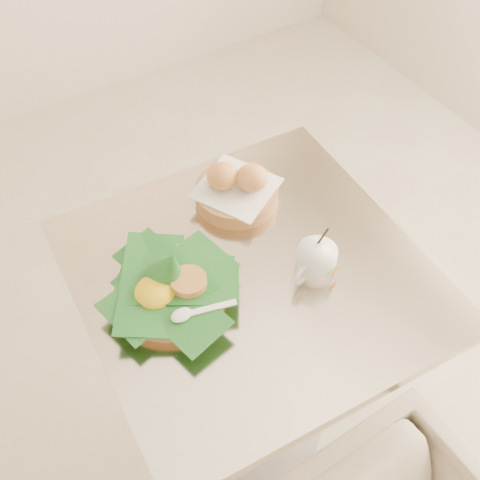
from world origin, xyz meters
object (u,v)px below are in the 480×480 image
cafe_table (250,328)px  rice_basket (169,286)px  coffee_mug (315,262)px  bread_basket (237,189)px

cafe_table → rice_basket: rice_basket is taller
rice_basket → coffee_mug: size_ratio=1.92×
rice_basket → coffee_mug: coffee_mug is taller
coffee_mug → cafe_table: bearing=146.9°
rice_basket → coffee_mug: (0.28, -0.10, 0.00)m
bread_basket → cafe_table: bearing=-112.7°
cafe_table → coffee_mug: 0.29m
coffee_mug → rice_basket: bearing=160.2°
cafe_table → bread_basket: 0.33m
bread_basket → rice_basket: bearing=-147.1°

